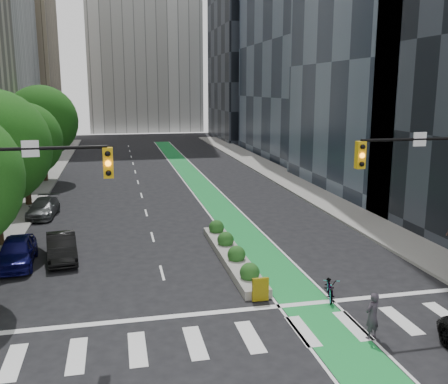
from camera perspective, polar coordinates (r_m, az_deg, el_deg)
name	(u,v)px	position (r m, az deg, el deg)	size (l,w,h in m)	color
ground	(243,324)	(19.53, 2.20, -14.86)	(160.00, 160.00, 0.00)	black
sidewalk_left	(25,197)	(43.39, -21.84, -0.55)	(3.60, 90.00, 0.15)	gray
sidewalk_right	(300,185)	(45.74, 8.69, 0.78)	(3.60, 90.00, 0.15)	gray
bike_lane_paint	(196,180)	(48.26, -3.27, 1.39)	(2.20, 70.00, 0.01)	#188537
building_tan_far	(6,59)	(84.42, -23.67, 13.79)	(14.00, 16.00, 26.00)	tan
building_dark_end	(258,56)	(88.47, 3.86, 15.25)	(14.00, 18.00, 28.00)	black
tree_midfar	(24,141)	(39.60, -21.92, 5.48)	(5.60, 5.60, 7.76)	black
tree_far	(42,121)	(49.40, -20.13, 7.59)	(6.60, 6.60, 9.00)	black
median_planter	(232,253)	(25.96, 0.88, -7.02)	(1.20, 10.26, 1.10)	gray
bicycle	(330,287)	(21.97, 12.02, -10.55)	(0.66, 1.90, 1.00)	gray
cyclist	(372,316)	(18.93, 16.58, -13.40)	(0.63, 0.41, 1.71)	#332D36
parked_car_left_near	(17,252)	(27.18, -22.62, -6.30)	(1.72, 4.28, 1.46)	#0E0D53
parked_car_left_mid	(62,247)	(27.24, -18.06, -6.03)	(1.43, 4.11, 1.35)	black
parked_car_left_far	(43,208)	(36.68, -19.96, -1.71)	(1.72, 4.24, 1.23)	#535657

